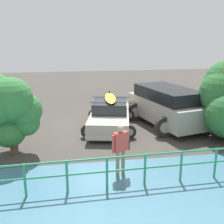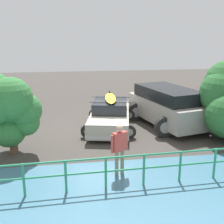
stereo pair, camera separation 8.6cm
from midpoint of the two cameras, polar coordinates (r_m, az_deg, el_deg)
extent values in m
cube|color=#423D38|center=(13.05, -1.56, -3.52)|extent=(44.00, 44.00, 0.02)
cube|color=#B7B29E|center=(13.01, -0.21, -1.30)|extent=(2.54, 4.41, 0.64)
cube|color=#23262B|center=(13.02, -0.17, 1.31)|extent=(1.89, 2.26, 0.49)
cube|color=silver|center=(11.15, -0.83, -5.27)|extent=(1.74, 0.46, 0.14)
cube|color=silver|center=(15.02, 0.25, 0.17)|extent=(1.74, 0.46, 0.14)
cylinder|color=black|center=(11.83, 3.68, -4.02)|extent=(0.58, 0.18, 0.58)
cylinder|color=#99999E|center=(11.83, 3.68, -4.02)|extent=(0.32, 0.19, 0.32)
cylinder|color=black|center=(11.94, -4.79, -3.86)|extent=(0.58, 0.18, 0.58)
cylinder|color=#99999E|center=(11.94, -4.79, -3.86)|extent=(0.32, 0.19, 0.32)
cylinder|color=black|center=(14.28, 3.62, -0.61)|extent=(0.58, 0.18, 0.58)
cylinder|color=#99999E|center=(14.28, 3.62, -0.61)|extent=(0.32, 0.19, 0.32)
cylinder|color=black|center=(14.37, -3.40, -0.51)|extent=(0.58, 0.18, 0.58)
cylinder|color=#99999E|center=(14.37, -3.40, -0.51)|extent=(0.32, 0.19, 0.32)
cylinder|color=black|center=(12.42, -0.32, 1.98)|extent=(1.77, 0.40, 0.03)
cylinder|color=black|center=(13.49, -0.03, 3.05)|extent=(1.77, 0.40, 0.03)
ellipsoid|color=yellow|center=(13.05, -0.14, 2.90)|extent=(0.73, 2.35, 0.09)
cone|color=black|center=(13.93, -0.31, 4.18)|extent=(0.10, 0.10, 0.14)
cube|color=#9E998E|center=(13.64, 11.30, 0.48)|extent=(2.93, 4.81, 0.99)
cube|color=black|center=(13.47, 11.47, 3.66)|extent=(2.55, 3.81, 0.56)
cylinder|color=black|center=(15.56, 6.56, 2.87)|extent=(0.81, 0.36, 0.79)
cylinder|color=black|center=(13.28, 17.94, -1.91)|extent=(0.88, 0.22, 0.88)
cylinder|color=#99999E|center=(13.28, 17.94, -1.91)|extent=(0.48, 0.23, 0.48)
cylinder|color=black|center=(12.14, 10.88, -3.02)|extent=(0.88, 0.22, 0.88)
cylinder|color=#99999E|center=(12.14, 10.88, -3.02)|extent=(0.48, 0.23, 0.48)
cylinder|color=black|center=(15.33, 11.50, 0.79)|extent=(0.88, 0.22, 0.88)
cylinder|color=#99999E|center=(15.33, 11.50, 0.79)|extent=(0.48, 0.23, 0.48)
cylinder|color=black|center=(14.36, 5.02, 0.06)|extent=(0.88, 0.22, 0.88)
cylinder|color=#99999E|center=(14.36, 5.02, 0.06)|extent=(0.48, 0.23, 0.48)
cylinder|color=gray|center=(8.89, 2.37, -10.02)|extent=(0.12, 0.12, 0.79)
cylinder|color=gray|center=(8.78, 1.24, -10.37)|extent=(0.12, 0.12, 0.79)
cube|color=#DB4C42|center=(8.56, 1.85, -6.01)|extent=(0.49, 0.37, 0.59)
sphere|color=#D6A884|center=(8.42, 1.87, -3.38)|extent=(0.21, 0.21, 0.21)
cylinder|color=#DB4C42|center=(8.73, 3.28, -5.78)|extent=(0.08, 0.08, 0.56)
cylinder|color=#DB4C42|center=(8.42, 0.35, -6.55)|extent=(0.08, 0.08, 0.56)
cylinder|color=#2D9366|center=(9.12, 20.39, -9.76)|extent=(0.07, 0.07, 0.97)
cylinder|color=#2D9366|center=(8.63, 13.95, -10.69)|extent=(0.07, 0.07, 0.97)
cylinder|color=#2D9366|center=(8.26, 6.79, -11.55)|extent=(0.07, 0.07, 0.97)
cylinder|color=#2D9366|center=(8.03, -0.96, -12.28)|extent=(0.07, 0.07, 0.97)
cylinder|color=#2D9366|center=(7.94, -9.06, -12.81)|extent=(0.07, 0.07, 0.97)
cylinder|color=#2D9366|center=(8.01, -17.21, -13.10)|extent=(0.07, 0.07, 0.97)
cylinder|color=#2D9366|center=(7.93, 3.02, -9.01)|extent=(7.74, 0.31, 0.06)
cylinder|color=#2D9366|center=(8.10, 2.98, -11.63)|extent=(7.74, 0.31, 0.06)
cylinder|color=brown|center=(10.95, -19.11, -6.38)|extent=(0.29, 0.29, 0.62)
sphere|color=#387F3D|center=(10.49, -17.11, 0.40)|extent=(1.24, 1.24, 1.24)
sphere|color=#387F3D|center=(10.23, -19.66, 2.48)|extent=(1.52, 1.52, 1.52)
sphere|color=#387F3D|center=(10.68, -20.19, 0.96)|extent=(1.30, 1.30, 1.30)
sphere|color=#387F3D|center=(10.85, -20.02, -3.50)|extent=(1.24, 1.24, 1.24)
sphere|color=#387F3D|center=(10.64, -16.83, -2.00)|extent=(0.99, 0.99, 0.99)
sphere|color=#2D6B33|center=(12.59, 21.85, 3.53)|extent=(1.96, 1.96, 1.96)
camera|label=1|loc=(0.04, -89.80, 0.05)|focal=45.00mm
camera|label=2|loc=(0.04, 90.20, -0.05)|focal=45.00mm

